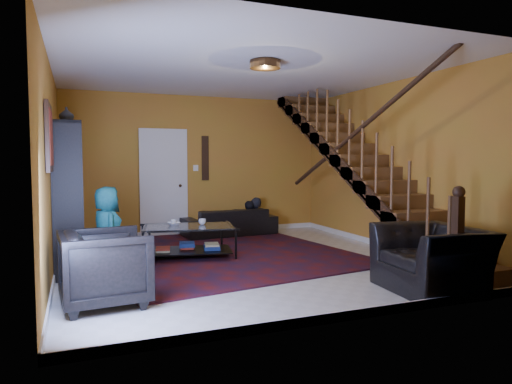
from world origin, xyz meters
The scene contains 21 objects.
floor centered at (0.00, 0.00, 0.00)m, with size 5.50×5.50×0.00m, color beige.
room centered at (-1.33, 1.33, 0.05)m, with size 5.50×5.50×5.50m.
staircase centered at (2.12, 0.00, 1.40)m, with size 0.95×5.02×3.18m.
bookshelf centered at (-2.40, 0.60, 0.96)m, with size 0.35×1.80×2.00m.
door centered at (-0.70, 2.73, 1.02)m, with size 0.82×0.05×2.05m, color silver.
framed_picture centered at (-2.57, -0.90, 1.75)m, with size 0.04×0.74×0.74m, color maroon.
wall_hanging centered at (0.15, 2.73, 1.55)m, with size 0.14×0.03×0.90m, color black.
ceiling_fixture centered at (0.00, -0.80, 2.74)m, with size 0.40×0.40×0.10m, color #3F2814.
rug centered at (-0.19, 0.77, 0.01)m, with size 3.76×4.29×0.02m, color #420C0B.
sofa centered at (0.52, 2.30, 0.27)m, with size 1.85×0.72×0.54m, color black.
armchair_left centered at (-2.05, -1.41, 0.40)m, with size 0.84×0.87×0.79m, color black.
armchair_right centered at (1.50, -2.23, 0.37)m, with size 1.14×0.99×0.74m, color black.
person_adult_a centered at (1.10, 2.35, 0.15)m, with size 0.44×0.29×1.20m, color black.
person_adult_b centered at (0.95, 2.35, 0.11)m, with size 0.55×0.43×1.13m, color black.
person_child centered at (-1.95, -0.14, 0.58)m, with size 0.57×0.37×1.17m, color #1B6A68.
coffee_table centered at (-0.74, 0.46, 0.30)m, with size 1.47×1.04×0.51m.
cup_a centered at (-0.50, 0.53, 0.55)m, with size 0.11×0.11×0.09m, color #999999.
cup_b centered at (-0.93, 0.61, 0.55)m, with size 0.09×0.09×0.08m, color #999999.
bowl centered at (-0.93, 0.60, 0.53)m, with size 0.20×0.20×0.05m, color #999999.
vase centered at (-2.41, 0.10, 2.10)m, with size 0.18×0.18×0.19m, color #999999.
popcorn_bucket centered at (-2.10, -0.74, 0.11)m, with size 0.15×0.15×0.17m, color red.
Camera 1 is at (-2.30, -6.32, 1.51)m, focal length 32.00 mm.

